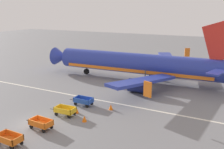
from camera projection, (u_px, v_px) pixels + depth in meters
ground_plane at (33, 124)px, 28.56m from camera, size 220.00×220.00×0.00m
apron_stripe at (84, 97)px, 37.32m from camera, size 120.00×0.36×0.01m
airplane at (141, 64)px, 45.32m from camera, size 37.63×30.26×11.34m
baggage_cart_second_in_row at (9, 139)px, 24.05m from camera, size 3.56×1.44×1.07m
baggage_cart_third_in_row at (41, 123)px, 27.33m from camera, size 3.59×1.54×1.07m
baggage_cart_fourth_in_row at (65, 111)px, 30.82m from camera, size 3.58×1.52×1.07m
baggage_cart_far_end at (83, 101)px, 34.11m from camera, size 3.55×1.41×1.07m
traffic_cone_near_plane at (111, 107)px, 32.59m from camera, size 0.57×0.57×0.75m
traffic_cone_mid_apron at (77, 110)px, 31.53m from camera, size 0.55×0.55×0.73m
traffic_cone_by_carts at (84, 119)px, 29.09m from camera, size 0.55×0.55×0.73m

